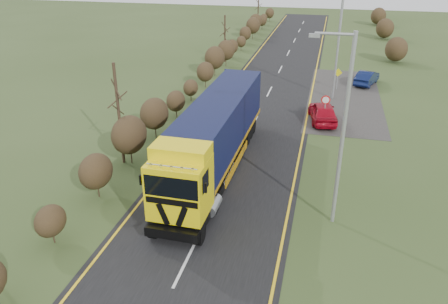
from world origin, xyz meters
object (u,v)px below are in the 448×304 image
object	(u,v)px
lorry	(215,133)
streetlight_near	(341,126)
car_red_hatchback	(323,112)
speed_sign	(325,105)
car_blue_sedan	(367,78)

from	to	relation	value
lorry	streetlight_near	world-z (taller)	streetlight_near
car_red_hatchback	streetlight_near	distance (m)	13.73
car_red_hatchback	streetlight_near	xyz separation A→B (m)	(0.86, -13.08, 4.10)
speed_sign	car_red_hatchback	bearing A→B (deg)	97.59
car_red_hatchback	car_blue_sedan	size ratio (longest dim) A/B	1.10
car_blue_sedan	streetlight_near	bearing A→B (deg)	102.04
car_red_hatchback	streetlight_near	size ratio (longest dim) A/B	0.50
car_red_hatchback	car_blue_sedan	xyz separation A→B (m)	(3.67, 10.74, -0.09)
car_blue_sedan	streetlight_near	size ratio (longest dim) A/B	0.45
car_red_hatchback	speed_sign	bearing A→B (deg)	87.57
lorry	car_blue_sedan	world-z (taller)	lorry
lorry	car_red_hatchback	distance (m)	11.11
lorry	streetlight_near	distance (m)	7.90
lorry	car_blue_sedan	xyz separation A→B (m)	(9.35, 20.15, -1.72)
speed_sign	lorry	bearing A→B (deg)	-124.47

